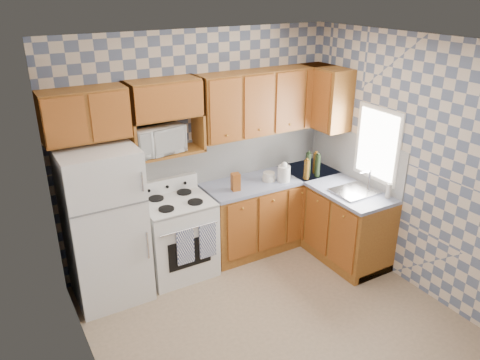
# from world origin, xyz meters

# --- Properties ---
(floor) EXTENTS (3.40, 3.40, 0.00)m
(floor) POSITION_xyz_m (0.00, 0.00, 0.00)
(floor) COLOR #806A51
(floor) RESTS_ON ground
(back_wall) EXTENTS (3.40, 0.02, 2.70)m
(back_wall) POSITION_xyz_m (0.00, 1.60, 1.35)
(back_wall) COLOR slate
(back_wall) RESTS_ON ground
(right_wall) EXTENTS (0.02, 3.20, 2.70)m
(right_wall) POSITION_xyz_m (1.70, 0.00, 1.35)
(right_wall) COLOR slate
(right_wall) RESTS_ON ground
(backsplash_back) EXTENTS (2.60, 0.02, 0.56)m
(backsplash_back) POSITION_xyz_m (0.40, 1.59, 1.20)
(backsplash_back) COLOR silver
(backsplash_back) RESTS_ON back_wall
(backsplash_right) EXTENTS (0.02, 1.60, 0.56)m
(backsplash_right) POSITION_xyz_m (1.69, 0.80, 1.20)
(backsplash_right) COLOR silver
(backsplash_right) RESTS_ON right_wall
(refrigerator) EXTENTS (0.75, 0.70, 1.68)m
(refrigerator) POSITION_xyz_m (-1.27, 1.25, 0.84)
(refrigerator) COLOR silver
(refrigerator) RESTS_ON floor
(stove_body) EXTENTS (0.76, 0.65, 0.90)m
(stove_body) POSITION_xyz_m (-0.47, 1.28, 0.45)
(stove_body) COLOR silver
(stove_body) RESTS_ON floor
(cooktop) EXTENTS (0.76, 0.65, 0.02)m
(cooktop) POSITION_xyz_m (-0.47, 1.28, 0.91)
(cooktop) COLOR silver
(cooktop) RESTS_ON stove_body
(backguard) EXTENTS (0.76, 0.08, 0.17)m
(backguard) POSITION_xyz_m (-0.47, 1.55, 1.00)
(backguard) COLOR silver
(backguard) RESTS_ON cooktop
(dish_towel_left) EXTENTS (0.19, 0.02, 0.41)m
(dish_towel_left) POSITION_xyz_m (-0.52, 0.93, 0.52)
(dish_towel_left) COLOR navy
(dish_towel_left) RESTS_ON stove_body
(dish_towel_right) EXTENTS (0.19, 0.02, 0.41)m
(dish_towel_right) POSITION_xyz_m (-0.26, 0.93, 0.52)
(dish_towel_right) COLOR navy
(dish_towel_right) RESTS_ON stove_body
(base_cabinets_back) EXTENTS (1.75, 0.60, 0.88)m
(base_cabinets_back) POSITION_xyz_m (0.82, 1.30, 0.44)
(base_cabinets_back) COLOR brown
(base_cabinets_back) RESTS_ON floor
(base_cabinets_right) EXTENTS (0.60, 1.60, 0.88)m
(base_cabinets_right) POSITION_xyz_m (1.40, 0.80, 0.44)
(base_cabinets_right) COLOR brown
(base_cabinets_right) RESTS_ON floor
(countertop_back) EXTENTS (1.77, 0.63, 0.04)m
(countertop_back) POSITION_xyz_m (0.82, 1.30, 0.90)
(countertop_back) COLOR slate
(countertop_back) RESTS_ON base_cabinets_back
(countertop_right) EXTENTS (0.63, 1.60, 0.04)m
(countertop_right) POSITION_xyz_m (1.40, 0.80, 0.90)
(countertop_right) COLOR slate
(countertop_right) RESTS_ON base_cabinets_right
(upper_cabinets_back) EXTENTS (1.75, 0.33, 0.74)m
(upper_cabinets_back) POSITION_xyz_m (0.82, 1.44, 1.85)
(upper_cabinets_back) COLOR brown
(upper_cabinets_back) RESTS_ON back_wall
(upper_cabinets_fridge) EXTENTS (0.82, 0.33, 0.50)m
(upper_cabinets_fridge) POSITION_xyz_m (-1.29, 1.44, 1.97)
(upper_cabinets_fridge) COLOR brown
(upper_cabinets_fridge) RESTS_ON back_wall
(upper_cabinets_right) EXTENTS (0.33, 0.70, 0.74)m
(upper_cabinets_right) POSITION_xyz_m (1.53, 1.25, 1.85)
(upper_cabinets_right) COLOR brown
(upper_cabinets_right) RESTS_ON right_wall
(microwave_shelf) EXTENTS (0.80, 0.33, 0.03)m
(microwave_shelf) POSITION_xyz_m (-0.47, 1.44, 1.44)
(microwave_shelf) COLOR brown
(microwave_shelf) RESTS_ON back_wall
(microwave) EXTENTS (0.59, 0.45, 0.30)m
(microwave) POSITION_xyz_m (-0.58, 1.45, 1.60)
(microwave) COLOR silver
(microwave) RESTS_ON microwave_shelf
(sink) EXTENTS (0.48, 0.40, 0.03)m
(sink) POSITION_xyz_m (1.40, 0.45, 0.93)
(sink) COLOR #B7B7BC
(sink) RESTS_ON countertop_right
(window) EXTENTS (0.02, 0.66, 0.86)m
(window) POSITION_xyz_m (1.69, 0.45, 1.45)
(window) COLOR white
(window) RESTS_ON right_wall
(bottle_0) EXTENTS (0.07, 0.07, 0.31)m
(bottle_0) POSITION_xyz_m (1.23, 1.10, 1.07)
(bottle_0) COLOR black
(bottle_0) RESTS_ON countertop_back
(bottle_1) EXTENTS (0.07, 0.07, 0.29)m
(bottle_1) POSITION_xyz_m (1.33, 1.04, 1.06)
(bottle_1) COLOR black
(bottle_1) RESTS_ON countertop_back
(bottle_2) EXTENTS (0.07, 0.07, 0.27)m
(bottle_2) POSITION_xyz_m (1.38, 1.14, 1.05)
(bottle_2) COLOR #57370E
(bottle_2) RESTS_ON countertop_back
(bottle_3) EXTENTS (0.07, 0.07, 0.24)m
(bottle_3) POSITION_xyz_m (1.16, 1.04, 1.04)
(bottle_3) COLOR #57370E
(bottle_3) RESTS_ON countertop_back
(knife_block) EXTENTS (0.11, 0.11, 0.21)m
(knife_block) POSITION_xyz_m (0.25, 1.19, 1.02)
(knife_block) COLOR brown
(knife_block) RESTS_ON countertop_back
(electric_kettle) EXTENTS (0.15, 0.15, 0.19)m
(electric_kettle) POSITION_xyz_m (0.88, 1.12, 1.02)
(electric_kettle) COLOR silver
(electric_kettle) RESTS_ON countertop_back
(food_containers) EXTENTS (0.16, 0.16, 0.11)m
(food_containers) POSITION_xyz_m (0.73, 1.23, 0.97)
(food_containers) COLOR beige
(food_containers) RESTS_ON countertop_back
(soap_bottle) EXTENTS (0.06, 0.06, 0.17)m
(soap_bottle) POSITION_xyz_m (1.62, 0.15, 1.01)
(soap_bottle) COLOR beige
(soap_bottle) RESTS_ON countertop_right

